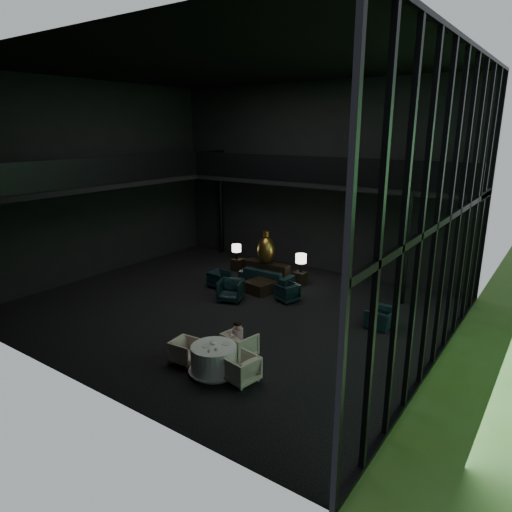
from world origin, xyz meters
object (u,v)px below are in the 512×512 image
Objects in this scene: side_table_left at (238,264)px; dining_chair_north at (240,343)px; side_table_right at (300,278)px; window_armchair at (381,316)px; lounge_armchair_east at (287,292)px; lounge_armchair_west at (219,279)px; dining_chair_west at (185,351)px; table_lamp_left at (236,249)px; sofa at (266,273)px; dining_chair_east at (241,368)px; coffee_table at (260,287)px; console at (267,270)px; bronze_urn at (266,249)px; lounge_armchair_south at (230,288)px; dining_table at (214,361)px; table_lamp_right at (301,259)px; child at (238,332)px.

dining_chair_north reaches higher than side_table_left.
window_armchair reaches higher than side_table_right.
side_table_left is 0.76× the size of lounge_armchair_east.
lounge_armchair_east is at bearing -84.85° from lounge_armchair_west.
side_table_right is 7.41m from dining_chair_west.
table_lamp_left is 0.28× the size of sofa.
dining_chair_west is at bearing -77.28° from dining_chair_east.
lounge_armchair_west is at bearing -66.37° from lounge_armchair_east.
lounge_armchair_west is 0.69× the size of coffee_table.
bronze_urn reaches higher than console.
table_lamp_left reaches higher than dining_chair_west.
lounge_armchair_south reaches higher than side_table_left.
dining_chair_north is 1.11× the size of dining_chair_east.
lounge_armchair_west is at bearing -71.49° from side_table_left.
lounge_armchair_south is at bearing 123.42° from dining_table.
sofa reaches higher than window_armchair.
side_table_right is (3.20, 0.06, -0.76)m from table_lamp_left.
window_armchair is 1.01× the size of dining_chair_north.
lounge_armchair_east is at bearing -26.36° from table_lamp_left.
window_armchair reaches higher than console.
bronze_urn is 2.69× the size of side_table_right.
sofa is (2.06, -0.80, 0.20)m from side_table_left.
bronze_urn is at bearing -139.89° from dining_chair_east.
lounge_armchair_west is 5.86m from dining_chair_north.
coffee_table is (0.34, -0.96, -0.25)m from sofa.
table_lamp_right is 0.77× the size of lounge_armchair_south.
child reaches higher than lounge_armchair_west.
sofa reaches higher than dining_chair_east.
lounge_armchair_west is 3.03m from lounge_armchair_east.
console is at bearing 90.00° from bronze_urn.
side_table_right is 0.79m from table_lamp_right.
table_lamp_right is 0.88× the size of window_armchair.
dining_chair_north is at bearing -134.50° from lounge_armchair_west.
dining_table reaches higher than coffee_table.
bronze_urn is at bearing -175.19° from table_lamp_right.
sofa is 2.06m from lounge_armchair_east.
sofa is 1.05m from coffee_table.
dining_table reaches higher than dining_chair_west.
side_table_right is 2.00m from lounge_armchair_east.
dining_chair_west is (3.86, -7.32, -0.70)m from table_lamp_left.
lounge_armchair_east reaches higher than side_table_left.
console is 2.41× the size of window_armchair.
dining_chair_north is at bearing -62.29° from console.
lounge_armchair_east is 5.45m from dining_chair_west.
lounge_armchair_south is (-1.16, -3.12, -0.56)m from table_lamp_right.
table_lamp_right is at bearing -146.78° from sofa.
child is at bearing -62.36° from bronze_urn.
side_table_left is at bearing -52.74° from child.
dining_table is (3.26, -7.27, -0.91)m from bronze_urn.
lounge_armchair_south is 5.13m from dining_table.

